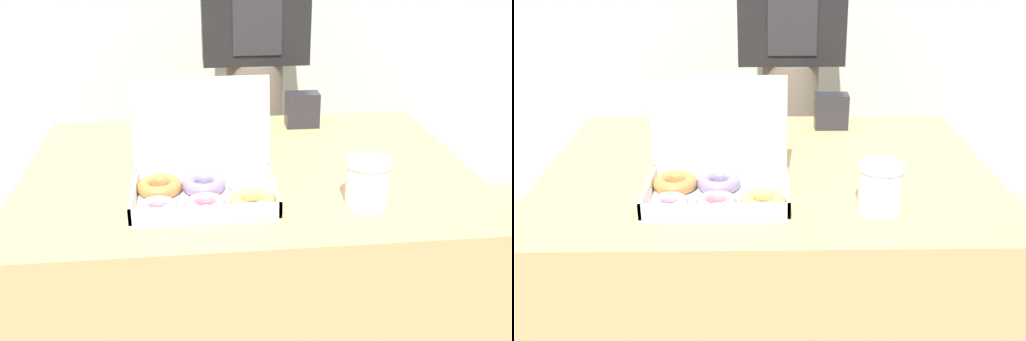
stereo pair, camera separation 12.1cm
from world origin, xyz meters
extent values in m
cube|color=tan|center=(0.00, 0.00, 0.36)|extent=(1.20, 0.88, 0.71)
cube|color=white|center=(-0.12, -0.20, 0.72)|extent=(0.34, 0.23, 0.01)
cube|color=white|center=(-0.29, -0.20, 0.74)|extent=(0.01, 0.23, 0.04)
cube|color=white|center=(0.04, -0.20, 0.74)|extent=(0.01, 0.23, 0.04)
cube|color=white|center=(-0.12, -0.31, 0.74)|extent=(0.34, 0.01, 0.04)
cube|color=white|center=(-0.12, -0.09, 0.74)|extent=(0.34, 0.01, 0.04)
cube|color=white|center=(-0.12, -0.08, 0.87)|extent=(0.34, 0.03, 0.23)
torus|color=pink|center=(-0.23, -0.25, 0.73)|extent=(0.11, 0.11, 0.03)
torus|color=#A87038|center=(-0.23, -0.15, 0.73)|extent=(0.14, 0.14, 0.03)
torus|color=pink|center=(-0.12, -0.25, 0.73)|extent=(0.11, 0.11, 0.03)
torus|color=slate|center=(-0.12, -0.15, 0.73)|extent=(0.11, 0.11, 0.03)
torus|color=tan|center=(-0.01, -0.25, 0.73)|extent=(0.13, 0.13, 0.03)
torus|color=white|center=(-0.01, -0.15, 0.73)|extent=(0.14, 0.14, 0.03)
cylinder|color=white|center=(0.25, -0.26, 0.76)|extent=(0.10, 0.10, 0.10)
cylinder|color=white|center=(0.25, -0.26, 0.82)|extent=(0.11, 0.11, 0.01)
cube|color=#232328|center=(0.21, 0.32, 0.77)|extent=(0.10, 0.06, 0.11)
cylinder|color=#665B51|center=(0.10, 0.72, 0.42)|extent=(0.21, 0.21, 0.84)
cube|color=#232328|center=(0.10, 0.63, 1.05)|extent=(0.17, 0.01, 0.34)
camera|label=1|loc=(-0.14, -1.49, 1.35)|focal=42.00mm
camera|label=2|loc=(-0.02, -1.50, 1.35)|focal=42.00mm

